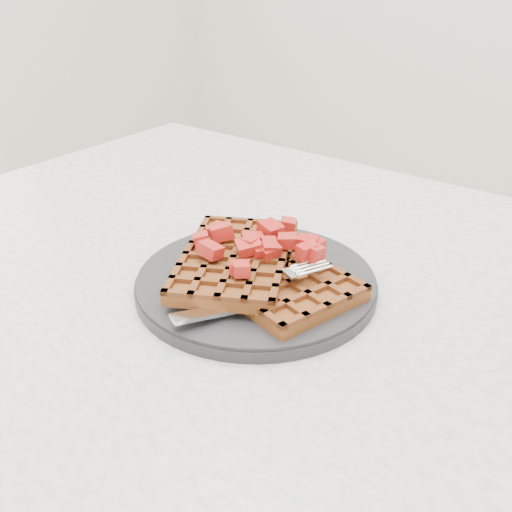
% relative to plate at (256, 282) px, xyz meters
% --- Properties ---
extents(table, '(1.20, 0.80, 0.75)m').
position_rel_plate_xyz_m(table, '(0.05, 0.04, -0.12)').
color(table, silver).
rests_on(table, ground).
extents(plate, '(0.26, 0.26, 0.02)m').
position_rel_plate_xyz_m(plate, '(0.00, 0.00, 0.00)').
color(plate, black).
rests_on(plate, table).
extents(waffles, '(0.24, 0.23, 0.03)m').
position_rel_plate_xyz_m(waffles, '(0.00, -0.00, 0.02)').
color(waffles, brown).
rests_on(waffles, plate).
extents(strawberry_pile, '(0.15, 0.15, 0.02)m').
position_rel_plate_xyz_m(strawberry_pile, '(-0.00, 0.00, 0.05)').
color(strawberry_pile, '#860200').
rests_on(strawberry_pile, waffles).
extents(fork, '(0.10, 0.17, 0.02)m').
position_rel_plate_xyz_m(fork, '(0.04, -0.04, 0.02)').
color(fork, silver).
rests_on(fork, plate).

